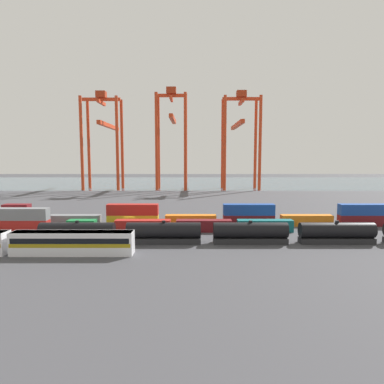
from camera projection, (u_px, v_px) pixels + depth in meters
name	position (u px, v px, depth m)	size (l,w,h in m)	color
ground_plane	(152.00, 203.00, 119.16)	(420.00, 420.00, 0.00)	#424247
harbour_water	(170.00, 182.00, 217.79)	(400.00, 110.00, 0.01)	#475B6B
passenger_train	(11.00, 242.00, 56.06)	(41.53, 3.14, 3.90)	silver
freight_tank_row	(251.00, 233.00, 63.15)	(79.53, 2.90, 4.36)	#232326
shipping_container_1	(22.00, 226.00, 73.52)	(12.10, 2.44, 2.60)	#AD211C
shipping_container_2	(22.00, 214.00, 73.25)	(12.10, 2.44, 2.60)	slate
shipping_container_3	(83.00, 226.00, 73.47)	(6.04, 2.44, 2.60)	#197538
shipping_container_4	(144.00, 226.00, 73.43)	(12.10, 2.44, 2.60)	#AD211C
shipping_container_5	(205.00, 226.00, 73.39)	(12.10, 2.44, 2.60)	maroon
shipping_container_6	(266.00, 226.00, 73.34)	(12.10, 2.44, 2.60)	#146066
shipping_container_7	(19.00, 220.00, 79.77)	(6.04, 2.44, 2.60)	#197538
shipping_container_8	(18.00, 209.00, 79.50)	(6.04, 2.44, 2.60)	maroon
shipping_container_9	(76.00, 220.00, 79.72)	(12.10, 2.44, 2.60)	slate
shipping_container_10	(134.00, 220.00, 79.68)	(12.10, 2.44, 2.60)	gold
shipping_container_11	(134.00, 210.00, 79.41)	(12.10, 2.44, 2.60)	#AD211C
shipping_container_12	(192.00, 220.00, 79.63)	(12.10, 2.44, 2.60)	orange
shipping_container_13	(250.00, 220.00, 79.59)	(12.10, 2.44, 2.60)	maroon
shipping_container_14	(250.00, 210.00, 79.32)	(12.10, 2.44, 2.60)	#1C4299
shipping_container_15	(308.00, 220.00, 79.54)	(12.10, 2.44, 2.60)	orange
shipping_container_16	(366.00, 220.00, 79.50)	(12.10, 2.44, 2.60)	maroon
shipping_container_17	(366.00, 210.00, 79.23)	(12.10, 2.44, 2.60)	#1C4299
gantry_crane_west	(105.00, 132.00, 172.20)	(19.14, 41.71, 49.19)	red
gantry_crane_central	(173.00, 130.00, 170.82)	(15.83, 33.57, 51.07)	red
gantry_crane_east	(241.00, 131.00, 171.98)	(18.90, 42.19, 49.45)	red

